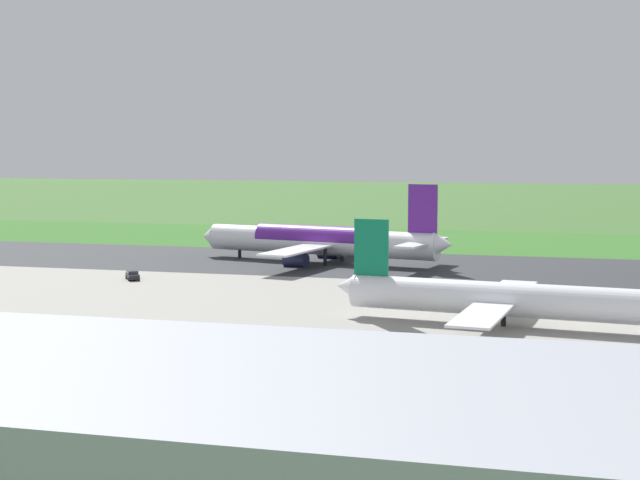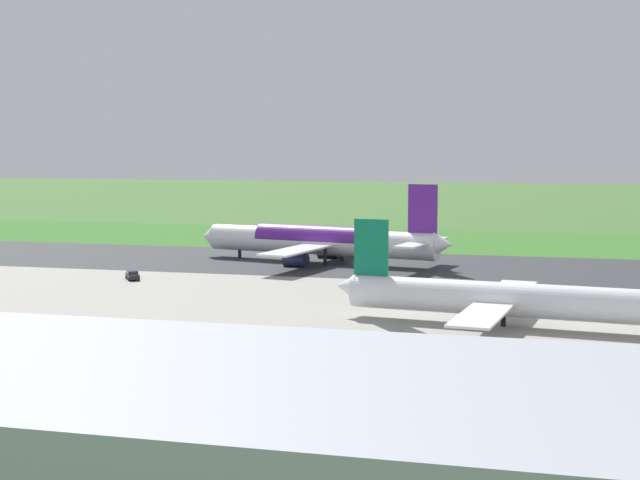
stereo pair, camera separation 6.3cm
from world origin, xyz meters
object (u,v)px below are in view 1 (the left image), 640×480
at_px(no_stopping_sign, 336,237).
at_px(traffic_cone_orange, 319,240).
at_px(airliner_parked_near, 502,298).
at_px(service_car_followme, 133,275).
at_px(airliner_main, 322,241).

distance_m(no_stopping_sign, traffic_cone_orange, 5.18).
relative_size(airliner_parked_near, no_stopping_sign, 19.56).
distance_m(service_car_followme, traffic_cone_orange, 71.57).
height_order(airliner_parked_near, traffic_cone_orange, airliner_parked_near).
xyz_separation_m(airliner_main, airliner_parked_near, (-38.05, 56.24, -0.74)).
bearing_deg(airliner_main, airliner_parked_near, 124.08).
xyz_separation_m(service_car_followme, no_stopping_sign, (-19.46, -68.03, 0.54)).
bearing_deg(service_car_followme, airliner_parked_near, 158.04).
relative_size(airliner_main, no_stopping_sign, 23.23).
height_order(airliner_parked_near, service_car_followme, airliner_parked_near).
relative_size(airliner_parked_near, traffic_cone_orange, 82.43).
xyz_separation_m(service_car_followme, traffic_cone_orange, (-14.81, -70.02, -0.57)).
distance_m(airliner_main, airliner_parked_near, 67.91).
distance_m(airliner_parked_near, no_stopping_sign, 103.64).
bearing_deg(service_car_followme, airliner_main, -130.00).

